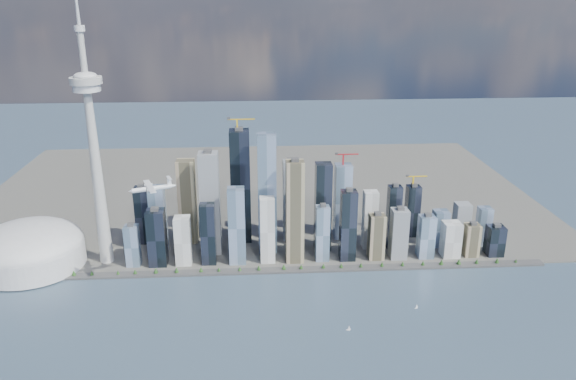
{
  "coord_description": "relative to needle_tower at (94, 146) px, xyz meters",
  "views": [
    {
      "loc": [
        -8.29,
        -701.45,
        503.89
      ],
      "look_at": [
        52.74,
        260.0,
        160.5
      ],
      "focal_mm": 35.0,
      "sensor_mm": 36.0,
      "label": 1
    }
  ],
  "objects": [
    {
      "name": "ground",
      "position": [
        300.0,
        -310.0,
        -235.84
      ],
      "size": [
        4000.0,
        4000.0,
        0.0
      ],
      "primitive_type": "plane",
      "color": "#384962",
      "rests_on": "ground"
    },
    {
      "name": "seawall",
      "position": [
        300.0,
        -60.0,
        -233.84
      ],
      "size": [
        1100.0,
        22.0,
        4.0
      ],
      "primitive_type": "cube",
      "color": "#383838",
      "rests_on": "ground"
    },
    {
      "name": "sailboat_east",
      "position": [
        559.47,
        -205.83,
        -233.18
      ],
      "size": [
        5.94,
        3.01,
        8.27
      ],
      "rotation": [
        0.0,
        0.0,
        0.29
      ],
      "color": "white",
      "rests_on": "ground"
    },
    {
      "name": "needle_tower",
      "position": [
        0.0,
        0.0,
        0.0
      ],
      "size": [
        56.0,
        56.0,
        550.5
      ],
      "color": "#A4A49F",
      "rests_on": "land"
    },
    {
      "name": "airplane",
      "position": [
        123.97,
        -131.41,
        -37.36
      ],
      "size": [
        74.81,
        66.93,
        18.78
      ],
      "rotation": [
        0.0,
        0.0,
        0.34
      ],
      "color": "white",
      "rests_on": "ground"
    },
    {
      "name": "shoreline_trees",
      "position": [
        300.0,
        -60.0,
        -227.06
      ],
      "size": [
        960.53,
        7.2,
        8.8
      ],
      "color": "#3F2D1E",
      "rests_on": "seawall"
    },
    {
      "name": "skyscraper_cluster",
      "position": [
        359.62,
        26.82,
        -153.66
      ],
      "size": [
        736.0,
        142.0,
        264.4
      ],
      "color": "black",
      "rests_on": "land"
    },
    {
      "name": "land",
      "position": [
        300.0,
        390.0,
        -234.34
      ],
      "size": [
        1400.0,
        900.0,
        3.0
      ],
      "primitive_type": "cube",
      "color": "#4C4C47",
      "rests_on": "ground"
    },
    {
      "name": "dome_stadium",
      "position": [
        -140.0,
        -10.0,
        -196.4
      ],
      "size": [
        200.0,
        200.0,
        86.0
      ],
      "color": "silver",
      "rests_on": "land"
    },
    {
      "name": "sailboat_west",
      "position": [
        435.05,
        -262.77,
        -232.77
      ],
      "size": [
        6.94,
        2.85,
        9.58
      ],
      "rotation": [
        0.0,
        0.0,
        -0.18
      ],
      "color": "white",
      "rests_on": "ground"
    }
  ]
}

